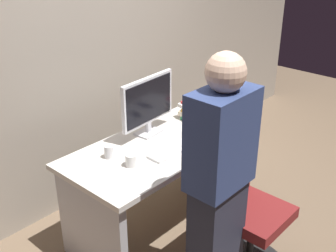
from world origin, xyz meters
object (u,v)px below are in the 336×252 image
Objects in this scene: desk at (163,168)px; keyboard at (174,149)px; monitor at (148,103)px; cup_near_keyboard at (131,160)px; person_at_desk at (219,186)px; mouse at (199,135)px; cell_phone at (223,130)px; cup_by_monitor at (109,152)px; book_stack at (192,109)px; office_chair at (246,214)px.

keyboard is (-0.04, -0.15, 0.24)m from desk.
monitor is at bearing 79.32° from desk.
monitor reaches higher than cup_near_keyboard.
person_at_desk is 1.00m from monitor.
desk is 0.38m from mouse.
keyboard is at bearing 168.59° from cell_phone.
person_at_desk is 11.38× the size of cell_phone.
cup_by_monitor is 0.40× the size of book_stack.
cup_near_keyboard is 0.37× the size of book_stack.
cup_by_monitor is at bearing 155.69° from cell_phone.
office_chair is at bearing 1.92° from person_at_desk.
mouse is at bearing 158.28° from cell_phone.
mouse is (0.21, -0.33, -0.24)m from monitor.
person_at_desk reaches higher than desk.
office_chair is 0.69m from mouse.
monitor is 0.64m from cell_phone.
monitor is 0.50m from book_stack.
monitor is at bearing 69.14° from person_at_desk.
cell_phone is at bearing -43.20° from monitor.
cup_by_monitor is 0.95m from cell_phone.
monitor is at bearing 78.70° from keyboard.
monitor is at bearing 7.71° from cup_by_monitor.
person_at_desk reaches higher than mouse.
desk is 0.52m from monitor.
mouse is 0.23m from cell_phone.
mouse is (0.29, -0.00, 0.01)m from keyboard.
desk is 0.73m from office_chair.
cell_phone is (0.78, 0.51, -0.09)m from person_at_desk.
cup_near_keyboard is at bearing -149.15° from monitor.
book_stack is at bearing 14.40° from desk.
desk is 3.59× the size of keyboard.
cell_phone is at bearing -25.33° from desk.
cell_phone is (0.21, -0.07, -0.01)m from mouse.
monitor is at bearing 90.92° from office_chair.
cell_phone is (0.46, -0.22, 0.23)m from desk.
monitor is 6.31× the size of cup_near_keyboard.
monitor is at bearing 30.85° from cup_near_keyboard.
desk is 6.75× the size of book_stack.
office_chair is 0.67m from keyboard.
keyboard is at bearing 98.84° from office_chair.
monitor reaches higher than mouse.
cup_near_keyboard reaches higher than cell_phone.
mouse is at bearing -57.05° from monitor.
cup_by_monitor is 0.64× the size of cell_phone.
book_stack reaches higher than keyboard.
keyboard is 4.30× the size of mouse.
person_at_desk is at bearing -110.86° from monitor.
keyboard is at bearing -152.99° from book_stack.
office_chair is 0.86m from cup_near_keyboard.
book_stack reaches higher than desk.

